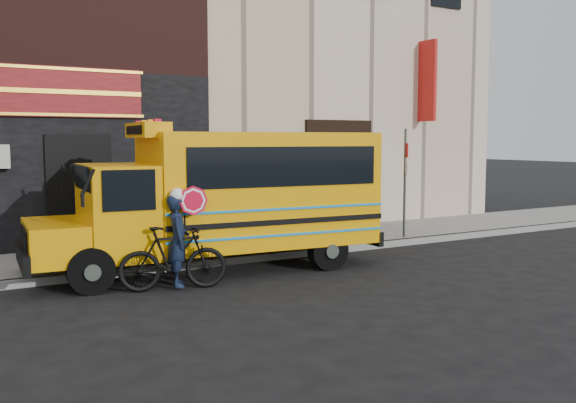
% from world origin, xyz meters
% --- Properties ---
extents(ground, '(120.00, 120.00, 0.00)m').
position_xyz_m(ground, '(0.00, 0.00, 0.00)').
color(ground, black).
rests_on(ground, ground).
extents(curb, '(40.00, 0.20, 0.15)m').
position_xyz_m(curb, '(0.00, 2.60, 0.07)').
color(curb, gray).
rests_on(curb, ground).
extents(sidewalk, '(40.00, 3.00, 0.15)m').
position_xyz_m(sidewalk, '(0.00, 4.10, 0.07)').
color(sidewalk, slate).
rests_on(sidewalk, ground).
extents(building, '(20.00, 10.70, 12.00)m').
position_xyz_m(building, '(-0.04, 10.45, 6.13)').
color(building, beige).
rests_on(building, sidewalk).
extents(school_bus, '(7.05, 2.69, 2.92)m').
position_xyz_m(school_bus, '(-1.04, 2.15, 1.51)').
color(school_bus, black).
rests_on(school_bus, ground).
extents(sign_pole, '(0.12, 0.24, 2.87)m').
position_xyz_m(sign_pole, '(4.16, 2.82, 1.60)').
color(sign_pole, '#3D453F').
rests_on(sign_pole, ground).
extents(bicycle, '(1.94, 0.93, 1.12)m').
position_xyz_m(bicycle, '(-2.64, 1.00, 0.56)').
color(bicycle, black).
rests_on(bicycle, ground).
extents(cyclist, '(0.56, 0.68, 1.61)m').
position_xyz_m(cyclist, '(-2.52, 1.07, 0.81)').
color(cyclist, black).
rests_on(cyclist, ground).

